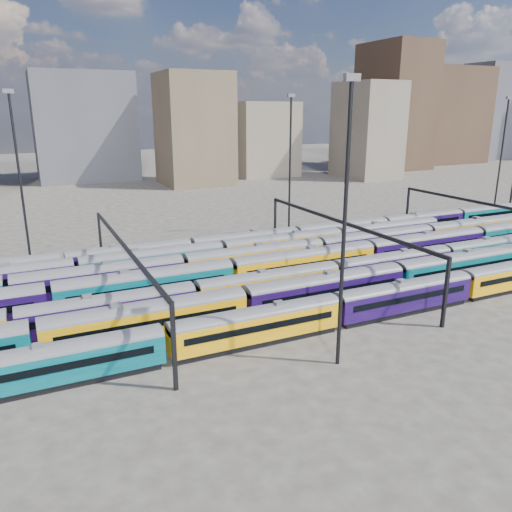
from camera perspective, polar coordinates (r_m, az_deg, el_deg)
name	(u,v)px	position (r m, az deg, el deg)	size (l,w,h in m)	color
ground	(277,284)	(68.04, 2.38, -3.27)	(500.00, 500.00, 0.00)	#3D3833
rake_0	(257,321)	(50.49, 0.10, -7.48)	(93.65, 2.75, 4.61)	black
rake_1	(325,287)	(59.62, 7.95, -3.51)	(147.59, 3.08, 5.19)	black
rake_2	(195,294)	(58.03, -7.00, -4.32)	(114.42, 2.79, 4.69)	black
rake_3	(369,252)	(75.11, 12.74, 0.49)	(130.66, 3.19, 5.37)	black
rake_4	(319,248)	(76.05, 7.23, 0.91)	(127.43, 3.11, 5.24)	black
rake_5	(153,260)	(71.43, -11.66, -0.40)	(102.46, 3.00, 5.05)	black
rake_6	(296,235)	(85.25, 4.60, 2.43)	(111.67, 2.73, 4.57)	black
gantry_1	(124,254)	(59.80, -14.81, 0.24)	(0.35, 40.35, 8.03)	black
gantry_2	(340,229)	(71.14, 9.63, 3.09)	(0.35, 40.35, 8.03)	black
gantry_3	(492,211)	(91.35, 25.39, 4.65)	(0.35, 40.35, 8.03)	black
mast_1	(19,175)	(79.28, -25.42, 8.38)	(1.40, 0.50, 25.60)	black
mast_2	(345,217)	(43.59, 10.12, 4.39)	(1.40, 0.50, 25.60)	black
mast_3	(290,161)	(92.77, 3.92, 10.82)	(1.40, 0.50, 25.60)	black
mast_5	(502,153)	(122.27, 26.26, 10.54)	(1.40, 0.50, 25.60)	black
skyline	(390,115)	(210.96, 15.03, 15.25)	(399.22, 60.48, 50.03)	#665B4C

